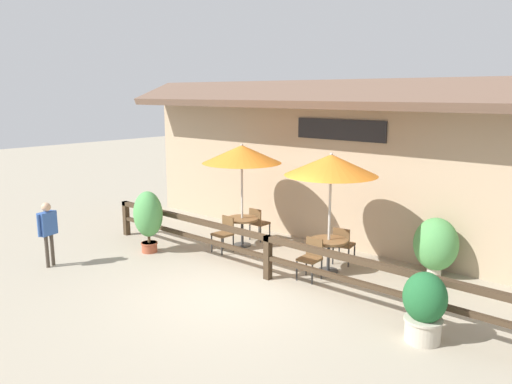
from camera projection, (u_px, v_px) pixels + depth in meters
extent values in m
plane|color=#9E937F|center=(234.00, 293.00, 9.86)|extent=(60.00, 60.00, 0.00)
cube|color=tan|center=(348.00, 177.00, 12.61)|extent=(14.00, 0.40, 3.60)
cube|color=brown|center=(339.00, 94.00, 11.79)|extent=(14.28, 1.48, 0.70)
cube|color=black|center=(340.00, 130.00, 12.29)|extent=(2.51, 0.04, 0.51)
cube|color=#3D2D1E|center=(268.00, 238.00, 10.46)|extent=(10.40, 0.14, 0.11)
cube|color=#3D2D1E|center=(268.00, 258.00, 10.54)|extent=(10.40, 0.10, 0.09)
cube|color=#3D2D1E|center=(126.00, 218.00, 13.85)|extent=(0.14, 0.14, 0.95)
cube|color=#3D2D1E|center=(268.00, 258.00, 10.54)|extent=(0.14, 0.14, 0.95)
cylinder|color=#B7B2A8|center=(242.00, 204.00, 12.74)|extent=(0.06, 0.06, 2.23)
cone|color=orange|center=(242.00, 154.00, 12.49)|extent=(2.01, 2.01, 0.45)
sphere|color=#B2ADA3|center=(242.00, 145.00, 12.44)|extent=(0.07, 0.07, 0.07)
cylinder|color=brown|center=(242.00, 219.00, 12.81)|extent=(0.83, 0.83, 0.05)
cylinder|color=#333333|center=(242.00, 233.00, 12.89)|extent=(0.07, 0.07, 0.69)
cylinder|color=#333333|center=(242.00, 245.00, 12.95)|extent=(0.46, 0.46, 0.03)
cube|color=brown|center=(222.00, 234.00, 12.35)|extent=(0.45, 0.45, 0.05)
cube|color=brown|center=(228.00, 224.00, 12.43)|extent=(0.40, 0.06, 0.40)
cylinder|color=#2D2D2D|center=(212.00, 244.00, 12.39)|extent=(0.04, 0.04, 0.43)
cylinder|color=#2D2D2D|center=(222.00, 247.00, 12.13)|extent=(0.04, 0.04, 0.43)
cylinder|color=#2D2D2D|center=(223.00, 240.00, 12.66)|extent=(0.04, 0.04, 0.43)
cylinder|color=#2D2D2D|center=(233.00, 244.00, 12.39)|extent=(0.04, 0.04, 0.43)
cube|color=brown|center=(260.00, 223.00, 13.40)|extent=(0.42, 0.42, 0.05)
cube|color=brown|center=(255.00, 216.00, 13.22)|extent=(0.40, 0.04, 0.40)
cylinder|color=#2D2D2D|center=(270.00, 232.00, 13.47)|extent=(0.04, 0.04, 0.43)
cylinder|color=#2D2D2D|center=(259.00, 229.00, 13.71)|extent=(0.04, 0.04, 0.43)
cylinder|color=#2D2D2D|center=(261.00, 234.00, 13.18)|extent=(0.04, 0.04, 0.43)
cylinder|color=#2D2D2D|center=(250.00, 232.00, 13.43)|extent=(0.04, 0.04, 0.43)
cylinder|color=#B7B2A8|center=(329.00, 223.00, 10.86)|extent=(0.06, 0.06, 2.23)
cone|color=orange|center=(331.00, 165.00, 10.61)|extent=(2.01, 2.01, 0.45)
sphere|color=#B2ADA3|center=(331.00, 154.00, 10.57)|extent=(0.07, 0.07, 0.07)
cylinder|color=brown|center=(329.00, 241.00, 10.94)|extent=(0.83, 0.83, 0.05)
cylinder|color=#333333|center=(328.00, 257.00, 11.01)|extent=(0.07, 0.07, 0.69)
cylinder|color=#333333|center=(328.00, 271.00, 11.07)|extent=(0.46, 0.46, 0.03)
cube|color=brown|center=(309.00, 259.00, 10.50)|extent=(0.45, 0.45, 0.05)
cube|color=brown|center=(314.00, 247.00, 10.60)|extent=(0.40, 0.06, 0.40)
cylinder|color=#2D2D2D|center=(297.00, 271.00, 10.51)|extent=(0.04, 0.04, 0.43)
cylinder|color=#2D2D2D|center=(312.00, 274.00, 10.28)|extent=(0.04, 0.04, 0.43)
cylinder|color=#2D2D2D|center=(306.00, 266.00, 10.80)|extent=(0.04, 0.04, 0.43)
cylinder|color=#2D2D2D|center=(322.00, 269.00, 10.58)|extent=(0.04, 0.04, 0.43)
cube|color=brown|center=(344.00, 244.00, 11.51)|extent=(0.49, 0.49, 0.05)
cube|color=brown|center=(341.00, 237.00, 11.31)|extent=(0.40, 0.10, 0.40)
cylinder|color=#2D2D2D|center=(354.00, 254.00, 11.62)|extent=(0.04, 0.04, 0.43)
cylinder|color=#2D2D2D|center=(339.00, 251.00, 11.82)|extent=(0.04, 0.04, 0.43)
cylinder|color=#2D2D2D|center=(348.00, 258.00, 11.30)|extent=(0.04, 0.04, 0.43)
cylinder|color=#2D2D2D|center=(333.00, 255.00, 11.50)|extent=(0.04, 0.04, 0.43)
cylinder|color=#B7AD99|center=(423.00, 330.00, 7.94)|extent=(0.56, 0.56, 0.39)
cylinder|color=#B7AD99|center=(423.00, 319.00, 7.90)|extent=(0.61, 0.61, 0.04)
ellipsoid|color=#1E5B2D|center=(425.00, 297.00, 7.83)|extent=(0.70, 0.63, 0.83)
cylinder|color=#9E4C33|center=(149.00, 247.00, 12.40)|extent=(0.38, 0.38, 0.25)
cylinder|color=#9E4C33|center=(149.00, 243.00, 12.38)|extent=(0.41, 0.41, 0.04)
cylinder|color=brown|center=(149.00, 236.00, 12.34)|extent=(0.07, 0.07, 0.34)
ellipsoid|color=#4C934C|center=(148.00, 214.00, 12.24)|extent=(0.76, 0.68, 1.14)
cylinder|color=#B7AD99|center=(434.00, 271.00, 10.78)|extent=(0.31, 0.31, 0.23)
cylinder|color=#B7AD99|center=(434.00, 267.00, 10.76)|extent=(0.33, 0.33, 0.04)
ellipsoid|color=#4C934C|center=(436.00, 244.00, 10.66)|extent=(0.95, 0.85, 1.15)
cylinder|color=#42382D|center=(47.00, 251.00, 11.26)|extent=(0.08, 0.08, 0.75)
cylinder|color=#42382D|center=(52.00, 250.00, 11.39)|extent=(0.08, 0.08, 0.75)
cube|color=#33569E|center=(47.00, 223.00, 11.20)|extent=(0.28, 0.44, 0.53)
cylinder|color=#33569E|center=(39.00, 226.00, 11.00)|extent=(0.07, 0.07, 0.50)
cylinder|color=#33569E|center=(56.00, 221.00, 11.40)|extent=(0.07, 0.07, 0.50)
sphere|color=tan|center=(46.00, 207.00, 11.13)|extent=(0.20, 0.20, 0.20)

